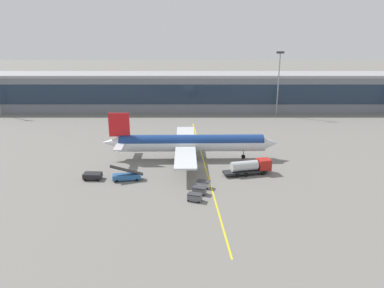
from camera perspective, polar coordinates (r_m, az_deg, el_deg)
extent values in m
plane|color=slate|center=(87.52, 0.25, -3.36)|extent=(700.00, 700.00, 0.00)
cube|color=yellow|center=(89.44, 1.74, -2.91)|extent=(5.62, 79.84, 0.01)
cube|color=slate|center=(152.47, 6.35, 7.98)|extent=(211.94, 18.23, 13.67)
cube|color=#1E2D42|center=(143.37, 6.77, 7.67)|extent=(205.58, 0.16, 7.66)
cube|color=#99999E|center=(151.51, 6.45, 10.72)|extent=(216.18, 18.59, 1.00)
cylinder|color=silver|center=(90.80, -0.24, 0.07)|extent=(36.42, 4.57, 3.92)
cylinder|color=navy|center=(90.70, -0.24, 0.28)|extent=(35.69, 4.40, 3.76)
cone|color=silver|center=(93.18, 11.87, 0.14)|extent=(3.98, 3.79, 3.72)
cone|color=silver|center=(92.51, -12.56, 0.23)|extent=(4.76, 3.41, 3.33)
cube|color=red|center=(90.96, -11.46, 2.95)|extent=(5.10, 0.45, 5.88)
cube|color=silver|center=(95.69, -10.62, 1.02)|extent=(2.11, 6.30, 0.24)
cube|color=silver|center=(88.29, -11.41, -0.37)|extent=(2.11, 6.30, 0.24)
cube|color=silver|center=(100.09, -1.19, 1.50)|extent=(5.07, 15.35, 0.40)
cube|color=silver|center=(81.76, -1.18, -2.09)|extent=(5.07, 15.35, 0.40)
cylinder|color=#939399|center=(97.83, -0.60, 0.30)|extent=(3.05, 2.21, 2.15)
cylinder|color=#939399|center=(84.81, -0.50, -2.36)|extent=(3.05, 2.21, 2.15)
cylinder|color=black|center=(93.01, 7.85, -1.95)|extent=(1.01, 0.42, 1.00)
cylinder|color=slate|center=(92.69, 7.88, -1.35)|extent=(0.20, 0.20, 2.04)
cylinder|color=black|center=(93.55, -1.59, -1.68)|extent=(1.01, 0.42, 1.00)
cylinder|color=slate|center=(93.22, -1.60, -1.08)|extent=(0.20, 0.20, 2.04)
cylinder|color=black|center=(90.21, -1.60, -2.40)|extent=(1.01, 0.42, 1.00)
cylinder|color=slate|center=(89.88, -1.61, -1.78)|extent=(0.20, 0.20, 2.04)
cube|color=#232326|center=(82.63, 8.16, -4.24)|extent=(10.31, 4.84, 0.50)
cube|color=#B21E19|center=(83.89, 10.99, -3.15)|extent=(3.32, 3.10, 2.50)
cube|color=black|center=(84.25, 11.78, -2.75)|extent=(0.71, 2.27, 1.12)
cylinder|color=#B7BABF|center=(82.05, 8.02, -3.38)|extent=(6.35, 3.58, 2.20)
cylinder|color=black|center=(85.19, 10.25, -3.87)|extent=(1.05, 0.58, 1.00)
cylinder|color=black|center=(83.18, 10.92, -4.42)|extent=(1.05, 0.58, 1.00)
cylinder|color=black|center=(83.63, 7.66, -4.14)|extent=(1.05, 0.58, 1.00)
cylinder|color=black|center=(81.59, 8.27, -4.72)|extent=(1.05, 0.58, 1.00)
cylinder|color=black|center=(82.91, 6.30, -4.28)|extent=(1.05, 0.58, 1.00)
cylinder|color=black|center=(80.85, 6.88, -4.87)|extent=(1.05, 0.58, 1.00)
cube|color=black|center=(82.07, -15.40, -4.78)|extent=(3.89, 2.45, 1.10)
cube|color=black|center=(82.29, -16.04, -4.63)|extent=(1.41, 2.12, 0.33)
cylinder|color=black|center=(81.77, -16.47, -5.37)|extent=(0.61, 0.27, 0.60)
cylinder|color=black|center=(83.58, -16.03, -4.84)|extent=(0.61, 0.27, 0.60)
cylinder|color=black|center=(80.96, -14.68, -5.44)|extent=(0.61, 0.27, 0.60)
cylinder|color=black|center=(82.80, -14.28, -4.90)|extent=(0.61, 0.27, 0.60)
cube|color=#285B9E|center=(79.90, -10.27, -5.03)|extent=(6.21, 2.75, 1.10)
cube|color=black|center=(79.37, -10.32, -4.06)|extent=(7.02, 2.32, 2.38)
cylinder|color=black|center=(80.84, -8.74, -5.10)|extent=(0.63, 0.33, 0.60)
cylinder|color=black|center=(79.25, -8.74, -5.56)|extent=(0.63, 0.33, 0.60)
cylinder|color=black|center=(81.01, -11.73, -5.22)|extent=(0.63, 0.33, 0.60)
cylinder|color=black|center=(79.43, -11.78, -5.68)|extent=(0.63, 0.33, 0.60)
cube|color=#595B60|center=(69.49, 0.28, -8.31)|extent=(2.92, 2.19, 1.10)
cube|color=#333338|center=(69.19, 0.28, -7.79)|extent=(2.98, 2.23, 0.10)
cylinder|color=black|center=(69.35, -0.73, -8.87)|extent=(0.38, 0.22, 0.36)
cylinder|color=black|center=(70.64, -0.37, -8.36)|extent=(0.38, 0.22, 0.36)
cylinder|color=black|center=(68.82, 0.94, -9.08)|extent=(0.38, 0.22, 0.36)
cylinder|color=black|center=(70.12, 1.28, -8.57)|extent=(0.38, 0.22, 0.36)
cube|color=#595B60|center=(72.28, 1.00, -7.27)|extent=(2.92, 2.19, 1.10)
cube|color=#333338|center=(72.00, 1.00, -6.76)|extent=(2.98, 2.23, 0.10)
cylinder|color=black|center=(72.12, 0.03, -7.81)|extent=(0.38, 0.22, 0.36)
cylinder|color=black|center=(73.42, 0.37, -7.34)|extent=(0.38, 0.22, 0.36)
cylinder|color=black|center=(71.61, 1.64, -8.00)|extent=(0.38, 0.22, 0.36)
cylinder|color=black|center=(72.92, 1.95, -7.53)|extent=(0.38, 0.22, 0.36)
cube|color=#B2B7BC|center=(75.11, 1.66, -6.31)|extent=(2.92, 2.19, 1.10)
cube|color=#333338|center=(74.84, 1.66, -5.82)|extent=(2.98, 2.23, 0.10)
cylinder|color=black|center=(74.92, 0.73, -6.82)|extent=(0.38, 0.22, 0.36)
cylinder|color=black|center=(76.24, 1.04, -6.39)|extent=(0.38, 0.22, 0.36)
cylinder|color=black|center=(74.43, 2.28, -7.00)|extent=(0.38, 0.22, 0.36)
cylinder|color=black|center=(75.76, 2.57, -6.56)|extent=(0.38, 0.22, 0.36)
cylinder|color=gray|center=(142.67, 13.13, 8.94)|extent=(0.44, 0.44, 23.09)
cube|color=#333338|center=(141.59, 13.46, 13.73)|extent=(2.80, 0.50, 0.80)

